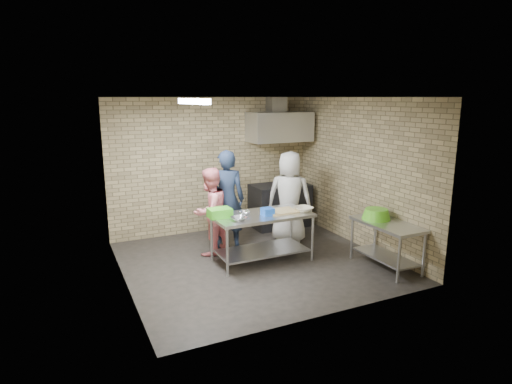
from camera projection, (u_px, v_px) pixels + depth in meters
The scene contains 24 objects.
floor at pixel (256, 262), 7.17m from camera, with size 4.20×4.20×0.00m, color black.
ceiling at pixel (256, 97), 6.58m from camera, with size 4.20×4.20×0.00m, color black.
back_wall at pixel (213, 165), 8.64m from camera, with size 4.20×0.06×2.70m, color tan.
front_wall at pixel (327, 213), 5.11m from camera, with size 4.20×0.06×2.70m, color tan.
left_wall at pixel (121, 195), 5.99m from camera, with size 0.06×4.00×2.70m, color tan.
right_wall at pixel (360, 173), 7.75m from camera, with size 0.06×4.00×2.70m, color tan.
prep_table at pixel (262, 237), 7.14m from camera, with size 1.63×0.81×0.81m, color silver.
side_counter at pixel (386, 245), 6.87m from camera, with size 0.60×1.20×0.75m, color silver.
stove at pixel (280, 205), 9.09m from camera, with size 1.20×0.70×0.90m, color black.
range_hood at pixel (280, 127), 8.77m from camera, with size 1.30×0.60×0.60m, color silver.
hood_duct at pixel (277, 104), 8.81m from camera, with size 0.35×0.30×0.30m, color #A5A8AD.
wall_shelf at pixel (288, 134), 9.10m from camera, with size 0.80×0.20×0.04m, color #3F2B19.
fluorescent_fixture at pixel (193, 101), 6.17m from camera, with size 0.10×1.25×0.08m, color white.
green_crate at pixel (220, 213), 6.85m from camera, with size 0.36×0.27×0.14m, color green.
blue_tub at pixel (268, 212), 6.97m from camera, with size 0.18×0.18×0.12m, color blue.
cutting_board at pixel (281, 211), 7.17m from camera, with size 0.50×0.38×0.03m, color #D8BB7C.
mixing_bowl_a at pixel (239, 219), 6.66m from camera, with size 0.25×0.25×0.06m, color silver.
mixing_bowl_b at pixel (244, 214), 6.96m from camera, with size 0.19×0.19×0.06m, color silver.
ceramic_bowl at pixel (303, 209), 7.20m from camera, with size 0.31×0.31×0.08m, color beige.
green_basin at pixel (376, 214), 6.98m from camera, with size 0.46×0.46×0.17m, color #59C626, non-canonical shape.
bottle_green at pixel (294, 130), 9.15m from camera, with size 0.06×0.06×0.15m, color green.
man_navy at pixel (227, 199), 7.70m from camera, with size 0.65×0.43×1.79m, color #141C33.
woman_pink at pixel (210, 212), 7.40m from camera, with size 0.74×0.58×1.53m, color pink.
woman_white at pixel (289, 197), 8.03m from camera, with size 0.84×0.55×1.73m, color silver.
Camera 1 is at (-2.88, -6.09, 2.70)m, focal length 30.00 mm.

